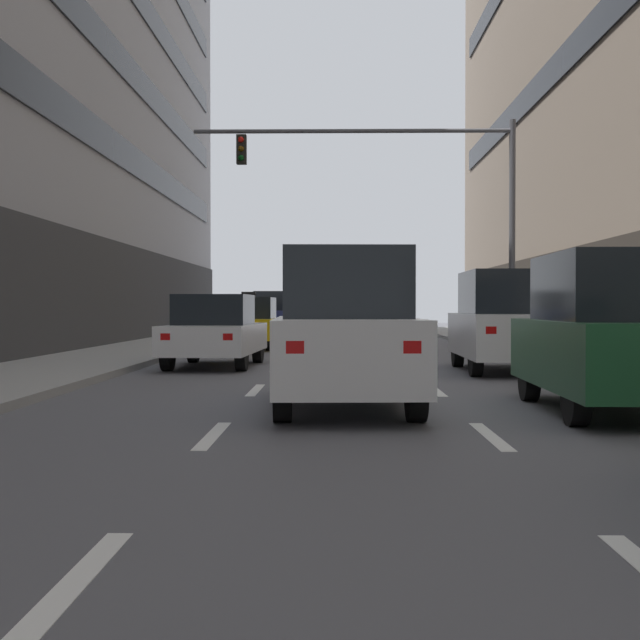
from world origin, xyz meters
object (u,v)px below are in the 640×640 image
Objects in this scene: taxi_driving_0 at (249,323)px; car_driving_2 at (215,331)px; pedestrian_0 at (519,316)px; car_driving_3 at (272,314)px; car_parked_1 at (610,333)px; car_parked_2 at (504,322)px; traffic_signal_0 at (415,188)px; car_driving_1 at (344,330)px.

car_driving_2 is at bearing -89.60° from taxi_driving_0.
car_driving_3 is at bearing 121.91° from pedestrian_0.
pedestrian_0 is (8.44, 6.60, 0.28)m from car_driving_2.
car_driving_2 is at bearing -141.98° from pedestrian_0.
car_driving_3 is 16.32m from pedestrian_0.
car_parked_1 reaches higher than pedestrian_0.
car_parked_2 is (6.48, -9.79, 0.24)m from taxi_driving_0.
car_parked_1 is 13.82m from traffic_signal_0.
taxi_driving_0 reaches higher than car_driving_2.
car_driving_2 is 10.58m from car_parked_1.
car_driving_1 reaches higher than taxi_driving_0.
car_driving_2 is at bearing 127.35° from car_parked_1.
traffic_signal_0 reaches higher than pedestrian_0.
car_parked_1 is 2.63× the size of pedestrian_0.
car_driving_1 reaches higher than car_parked_1.
taxi_driving_0 is 7.46m from traffic_signal_0.
taxi_driving_0 is at bearing 100.17° from car_driving_1.
traffic_signal_0 is at bearing 43.42° from car_driving_2.
pedestrian_0 is (8.63, -13.86, 0.06)m from car_driving_3.
pedestrian_0 is (5.54, 14.64, 0.03)m from car_driving_1.
car_driving_1 is at bearing -70.17° from car_driving_2.
taxi_driving_0 is at bearing 144.80° from traffic_signal_0.
car_driving_1 reaches higher than car_driving_2.
pedestrian_0 is at bearing 82.32° from car_parked_1.
pedestrian_0 is at bearing 69.27° from car_driving_1.
car_parked_2 is (0.00, 7.07, 0.03)m from car_parked_1.
car_driving_3 is 2.63× the size of pedestrian_0.
car_driving_1 is 1.03× the size of car_driving_3.
taxi_driving_0 is 0.49× the size of traffic_signal_0.
car_driving_1 is at bearing -117.68° from car_parked_2.
pedestrian_0 is (3.35, 1.78, -3.71)m from traffic_signal_0.
car_driving_3 is 22.77m from car_parked_2.
traffic_signal_0 is (5.28, -15.64, 3.77)m from car_driving_3.
car_driving_1 is 1.00× the size of car_driving_2.
traffic_signal_0 reaches higher than car_driving_2.
pedestrian_0 is (2.02, 7.93, 0.03)m from car_parked_2.
car_driving_1 is (2.96, -16.50, 0.24)m from taxi_driving_0.
taxi_driving_0 is 8.70m from pedestrian_0.
car_driving_3 is 1.00× the size of car_parked_1.
car_driving_3 is at bearing 106.86° from car_parked_2.
taxi_driving_0 is 2.74× the size of pedestrian_0.
car_parked_1 is at bearing -77.11° from car_driving_3.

